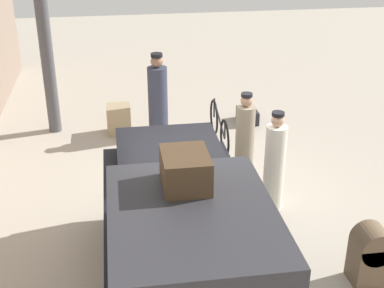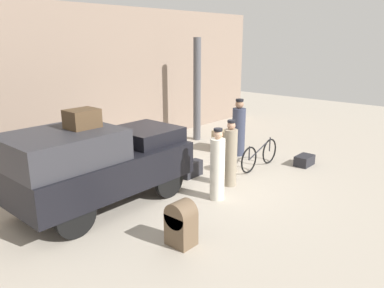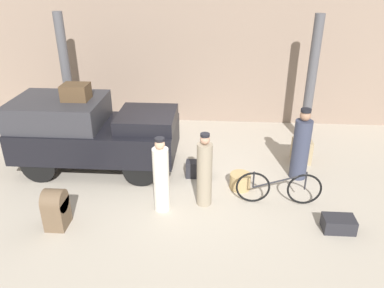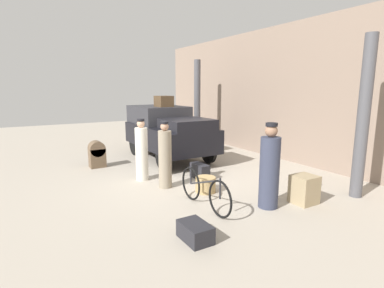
% 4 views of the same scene
% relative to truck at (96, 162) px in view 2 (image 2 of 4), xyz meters
% --- Properties ---
extents(ground_plane, '(30.00, 30.00, 0.00)m').
position_rel_truck_xyz_m(ground_plane, '(2.32, -0.69, -1.00)').
color(ground_plane, '#A89E8E').
extents(station_building_facade, '(16.00, 0.15, 4.50)m').
position_rel_truck_xyz_m(station_building_facade, '(2.32, 3.38, 1.25)').
color(station_building_facade, gray).
rests_on(station_building_facade, ground).
extents(canopy_pillar_right, '(0.26, 0.26, 3.56)m').
position_rel_truck_xyz_m(canopy_pillar_right, '(5.63, 1.99, 0.77)').
color(canopy_pillar_right, '#4C4C51').
rests_on(canopy_pillar_right, ground).
extents(truck, '(3.89, 1.82, 1.79)m').
position_rel_truck_xyz_m(truck, '(0.00, 0.00, 0.00)').
color(truck, black).
rests_on(truck, ground).
extents(bicycle, '(1.82, 0.04, 0.78)m').
position_rel_truck_xyz_m(bicycle, '(4.43, -1.33, -0.63)').
color(bicycle, black).
rests_on(bicycle, ground).
extents(wicker_basket, '(0.48, 0.48, 0.36)m').
position_rel_truck_xyz_m(wicker_basket, '(3.65, -0.79, -0.82)').
color(wicker_basket, tan).
rests_on(wicker_basket, ground).
extents(conductor_in_dark_uniform, '(0.33, 0.33, 1.65)m').
position_rel_truck_xyz_m(conductor_in_dark_uniform, '(1.97, -1.72, -0.24)').
color(conductor_in_dark_uniform, silver).
rests_on(conductor_in_dark_uniform, ground).
extents(porter_with_bicycle, '(0.40, 0.40, 1.76)m').
position_rel_truck_xyz_m(porter_with_bicycle, '(5.07, -0.17, -0.20)').
color(porter_with_bicycle, '#33384C').
rests_on(porter_with_bicycle, ground).
extents(porter_lifting_near_truck, '(0.32, 0.32, 1.65)m').
position_rel_truck_xyz_m(porter_lifting_near_truck, '(2.84, -1.45, -0.24)').
color(porter_lifting_near_truck, gray).
rests_on(porter_lifting_near_truck, ground).
extents(suitcase_small_leather, '(0.60, 0.39, 0.29)m').
position_rel_truck_xyz_m(suitcase_small_leather, '(5.48, -2.19, -0.86)').
color(suitcase_small_leather, '#232328').
rests_on(suitcase_small_leather, ground).
extents(suitcase_tan_flat, '(0.46, 0.49, 0.61)m').
position_rel_truck_xyz_m(suitcase_tan_flat, '(5.30, 0.64, -0.70)').
color(suitcase_tan_flat, '#9E8966').
rests_on(suitcase_tan_flat, ground).
extents(trunk_wicker_pale, '(0.62, 0.27, 0.41)m').
position_rel_truck_xyz_m(trunk_wicker_pale, '(2.67, -0.34, -0.80)').
color(trunk_wicker_pale, '#232328').
rests_on(trunk_wicker_pale, ground).
extents(trunk_large_brown, '(0.39, 0.47, 0.82)m').
position_rel_truck_xyz_m(trunk_large_brown, '(0.00, -2.44, -0.58)').
color(trunk_large_brown, brown).
rests_on(trunk_large_brown, ground).
extents(trunk_on_truck_roof, '(0.61, 0.50, 0.37)m').
position_rel_truck_xyz_m(trunk_on_truck_roof, '(-0.25, 0.00, 0.97)').
color(trunk_on_truck_roof, '#4C3823').
rests_on(trunk_on_truck_roof, truck).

